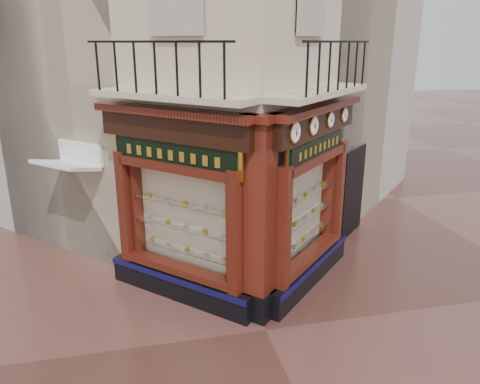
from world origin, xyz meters
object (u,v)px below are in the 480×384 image
object	(u,v)px
clock_b	(313,126)
signboard_right	(317,147)
awning	(77,267)
signboard_left	(173,155)
corner_pilaster	(260,224)
clock_a	(295,132)
clock_c	(330,120)
clock_d	(344,115)

from	to	relation	value
clock_b	signboard_right	world-z (taller)	clock_b
awning	signboard_left	bearing A→B (deg)	-176.50
corner_pilaster	clock_b	world-z (taller)	corner_pilaster
clock_b	signboard_right	distance (m)	0.72
clock_a	signboard_left	world-z (taller)	clock_a
clock_c	awning	xyz separation A→B (m)	(-5.50, 1.82, -3.62)
clock_a	clock_d	xyz separation A→B (m)	(1.75, 1.75, 0.00)
clock_b	clock_d	distance (m)	1.66
clock_a	signboard_left	xyz separation A→B (m)	(-2.08, 1.00, -0.52)
clock_a	signboard_right	distance (m)	1.41
clock_c	signboard_right	world-z (taller)	clock_c
clock_b	clock_c	world-z (taller)	clock_b
clock_a	clock_c	size ratio (longest dim) A/B	1.18
clock_d	signboard_left	xyz separation A→B (m)	(-3.83, -0.75, -0.52)
clock_c	signboard_right	distance (m)	0.64
clock_d	signboard_right	world-z (taller)	clock_d
awning	clock_d	bearing A→B (deg)	-146.56
signboard_left	clock_b	bearing A→B (deg)	-144.07
corner_pilaster	clock_b	bearing A→B (deg)	-18.71
clock_b	clock_d	world-z (taller)	clock_b
signboard_left	clock_a	bearing A→B (deg)	-160.62
awning	signboard_left	world-z (taller)	signboard_left
signboard_left	signboard_right	world-z (taller)	signboard_left
clock_b	signboard_left	size ratio (longest dim) A/B	0.17
clock_a	signboard_right	world-z (taller)	clock_a
clock_b	clock_c	xyz separation A→B (m)	(0.60, 0.60, 0.00)
clock_a	corner_pilaster	bearing A→B (deg)	136.45
signboard_left	awning	bearing A→B (deg)	3.50
clock_c	signboard_left	distance (m)	3.30
corner_pilaster	clock_c	size ratio (longest dim) A/B	12.11
clock_a	clock_c	distance (m)	1.66
signboard_right	clock_d	bearing A→B (deg)	-5.40
clock_b	clock_a	bearing A→B (deg)	-180.00
clock_d	signboard_left	size ratio (longest dim) A/B	0.14
clock_d	signboard_left	bearing A→B (deg)	146.07
clock_c	awning	distance (m)	6.83
corner_pilaster	clock_d	size ratio (longest dim) A/B	12.42
clock_c	clock_d	world-z (taller)	clock_c
signboard_right	clock_a	bearing A→B (deg)	-175.14
clock_b	clock_d	xyz separation A→B (m)	(1.17, 1.17, 0.00)
corner_pilaster	clock_c	world-z (taller)	corner_pilaster
clock_d	clock_b	bearing A→B (deg)	-180.00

